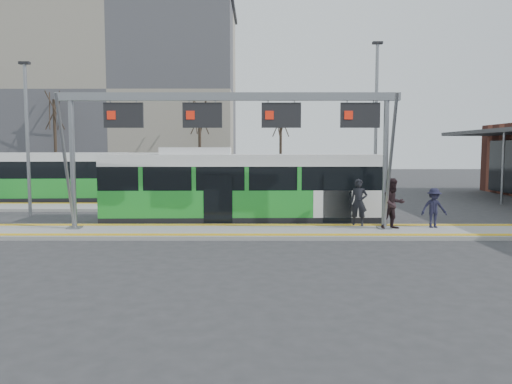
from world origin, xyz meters
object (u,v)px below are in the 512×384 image
(gantry, at_px, (233,120))
(passenger_b, at_px, (393,204))
(passenger_c, at_px, (434,208))
(passenger_a, at_px, (359,202))
(hero_bus, at_px, (241,188))

(gantry, bearing_deg, passenger_b, -0.61)
(gantry, height_order, passenger_b, gantry)
(gantry, xyz_separation_m, passenger_c, (7.84, 0.26, -3.37))
(passenger_b, distance_m, passenger_c, 1.73)
(gantry, relative_size, passenger_a, 6.94)
(passenger_a, bearing_deg, passenger_b, -22.18)
(hero_bus, xyz_separation_m, passenger_a, (4.77, -1.99, -0.42))
(gantry, relative_size, passenger_b, 6.65)
(passenger_a, distance_m, passenger_b, 1.43)
(passenger_a, xyz_separation_m, passenger_b, (1.15, -0.86, 0.04))
(gantry, height_order, passenger_a, gantry)
(hero_bus, bearing_deg, passenger_c, -19.71)
(hero_bus, xyz_separation_m, passenger_b, (5.92, -2.84, -0.38))
(hero_bus, bearing_deg, gantry, -96.19)
(passenger_c, bearing_deg, hero_bus, 159.48)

